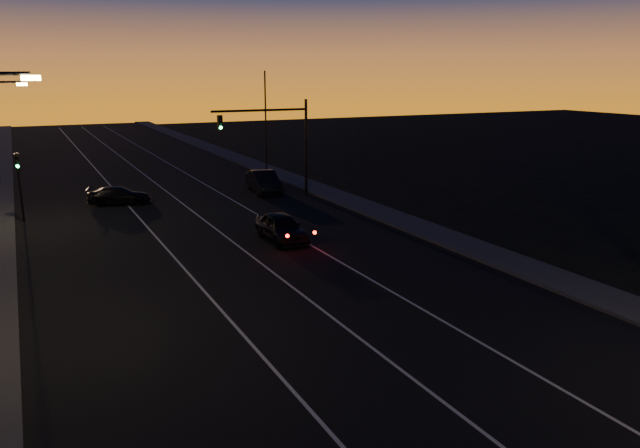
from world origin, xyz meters
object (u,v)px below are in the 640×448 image
cross_car (119,196)px  right_car (264,182)px  signal_mast (276,132)px  lead_car (281,227)px

cross_car → right_car: bearing=-1.6°
signal_mast → right_car: signal_mast is taller
signal_mast → cross_car: (-10.57, 2.69, -4.16)m
lead_car → right_car: 14.06m
lead_car → right_car: size_ratio=0.96×
lead_car → cross_car: (-6.39, 13.73, -0.14)m
signal_mast → right_car: bearing=91.5°
signal_mast → cross_car: signal_mast is taller
signal_mast → lead_car: signal_mast is taller
lead_car → signal_mast: bearing=69.2°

